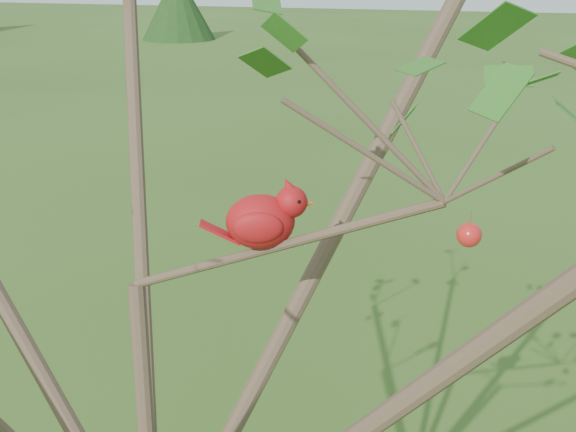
% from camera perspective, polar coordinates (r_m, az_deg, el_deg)
% --- Properties ---
extents(crabapple_tree, '(2.35, 2.05, 2.95)m').
position_cam_1_polar(crabapple_tree, '(1.30, -12.09, -1.06)').
color(crabapple_tree, '#3C2E20').
rests_on(crabapple_tree, ground).
extents(cardinal, '(0.20, 0.13, 0.15)m').
position_cam_1_polar(cardinal, '(1.30, -1.89, -0.22)').
color(cardinal, '#B70F1B').
rests_on(cardinal, ground).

